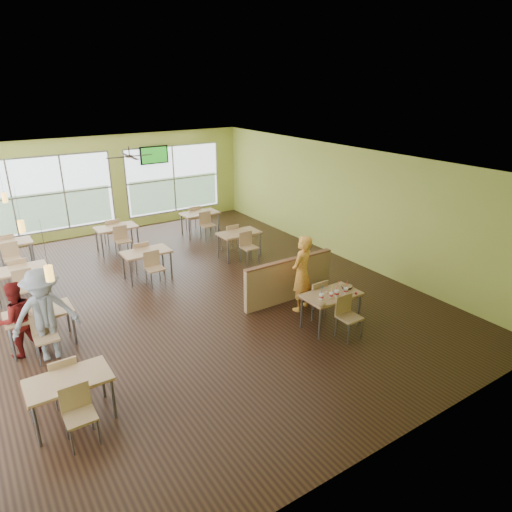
# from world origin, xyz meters

# --- Properties ---
(room) EXTENTS (12.00, 12.04, 3.20)m
(room) POSITION_xyz_m (0.00, 0.00, 1.60)
(room) COLOR black
(room) RESTS_ON ground
(window_bays) EXTENTS (9.24, 10.24, 2.38)m
(window_bays) POSITION_xyz_m (-2.65, 3.08, 1.48)
(window_bays) COLOR white
(window_bays) RESTS_ON room
(main_table) EXTENTS (1.22, 1.52, 0.87)m
(main_table) POSITION_xyz_m (2.00, -3.00, 0.63)
(main_table) COLOR tan
(main_table) RESTS_ON floor
(half_wall_divider) EXTENTS (2.40, 0.14, 1.04)m
(half_wall_divider) POSITION_xyz_m (2.00, -1.55, 0.52)
(half_wall_divider) COLOR tan
(half_wall_divider) RESTS_ON floor
(dining_tables) EXTENTS (6.92, 8.72, 0.87)m
(dining_tables) POSITION_xyz_m (-1.05, 1.71, 0.63)
(dining_tables) COLOR tan
(dining_tables) RESTS_ON floor
(pendant_lights) EXTENTS (0.11, 7.31, 0.86)m
(pendant_lights) POSITION_xyz_m (-3.20, 0.68, 2.45)
(pendant_lights) COLOR #2D2119
(pendant_lights) RESTS_ON ceiling
(ceiling_fan) EXTENTS (1.25, 1.25, 0.29)m
(ceiling_fan) POSITION_xyz_m (-0.00, 3.00, 2.95)
(ceiling_fan) COLOR #2D2119
(ceiling_fan) RESTS_ON ceiling
(tv_backwall) EXTENTS (1.00, 0.07, 0.60)m
(tv_backwall) POSITION_xyz_m (1.80, 5.90, 2.45)
(tv_backwall) COLOR black
(tv_backwall) RESTS_ON wall_back
(man_plaid) EXTENTS (0.75, 0.63, 1.75)m
(man_plaid) POSITION_xyz_m (1.96, -2.06, 0.87)
(man_plaid) COLOR orange
(man_plaid) RESTS_ON floor
(patron_maroon) EXTENTS (0.81, 0.69, 1.48)m
(patron_maroon) POSITION_xyz_m (-3.59, -0.59, 0.74)
(patron_maroon) COLOR #5C0F0D
(patron_maroon) RESTS_ON floor
(patron_grey) EXTENTS (1.17, 0.68, 1.79)m
(patron_grey) POSITION_xyz_m (-3.15, -1.01, 0.89)
(patron_grey) COLOR slate
(patron_grey) RESTS_ON floor
(cup_blue) EXTENTS (0.10, 0.10, 0.35)m
(cup_blue) POSITION_xyz_m (1.64, -3.09, 0.82)
(cup_blue) COLOR white
(cup_blue) RESTS_ON main_table
(cup_yellow) EXTENTS (0.09, 0.09, 0.31)m
(cup_yellow) POSITION_xyz_m (1.87, -3.13, 0.81)
(cup_yellow) COLOR white
(cup_yellow) RESTS_ON main_table
(cup_red_near) EXTENTS (0.10, 0.10, 0.36)m
(cup_red_near) POSITION_xyz_m (2.00, -3.14, 0.82)
(cup_red_near) COLOR white
(cup_red_near) RESTS_ON main_table
(cup_red_far) EXTENTS (0.09, 0.09, 0.34)m
(cup_red_far) POSITION_xyz_m (2.25, -3.15, 0.82)
(cup_red_far) COLOR white
(cup_red_far) RESTS_ON main_table
(food_basket) EXTENTS (0.25, 0.25, 0.06)m
(food_basket) POSITION_xyz_m (2.45, -2.97, 0.78)
(food_basket) COLOR black
(food_basket) RESTS_ON main_table
(ketchup_cup) EXTENTS (0.06, 0.06, 0.02)m
(ketchup_cup) POSITION_xyz_m (2.42, -3.28, 0.76)
(ketchup_cup) COLOR maroon
(ketchup_cup) RESTS_ON main_table
(wrapper_left) EXTENTS (0.19, 0.18, 0.04)m
(wrapper_left) POSITION_xyz_m (1.51, -3.27, 0.77)
(wrapper_left) COLOR #A97B51
(wrapper_left) RESTS_ON main_table
(wrapper_mid) EXTENTS (0.19, 0.17, 0.04)m
(wrapper_mid) POSITION_xyz_m (1.98, -2.96, 0.77)
(wrapper_mid) COLOR #A97B51
(wrapper_mid) RESTS_ON main_table
(wrapper_right) EXTENTS (0.14, 0.13, 0.03)m
(wrapper_right) POSITION_xyz_m (2.25, -3.23, 0.77)
(wrapper_right) COLOR #A97B51
(wrapper_right) RESTS_ON main_table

